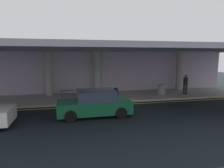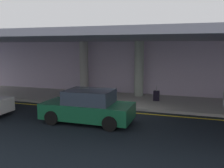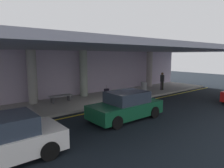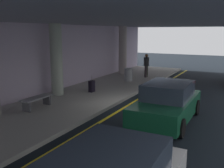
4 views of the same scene
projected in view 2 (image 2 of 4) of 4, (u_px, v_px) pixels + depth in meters
name	position (u px, v px, depth m)	size (l,w,h in m)	color
ground_plane	(121.00, 115.00, 12.62)	(60.00, 60.00, 0.00)	black
sidewalk	(134.00, 101.00, 15.52)	(26.00, 4.20, 0.15)	#9E9C94
lane_stripe_yellow	(123.00, 112.00, 13.11)	(26.00, 0.14, 0.01)	yellow
support_column_far_left	(84.00, 67.00, 17.71)	(0.62, 0.62, 3.65)	#9D9A94
support_column_left_mid	(139.00, 69.00, 16.50)	(0.62, 0.62, 3.65)	#97A091
ceiling_overhang	(133.00, 38.00, 14.48)	(28.00, 13.20, 0.30)	#8D8E9F
terminal_back_wall	(142.00, 69.00, 17.37)	(26.00, 0.30, 3.80)	#B9A9C1
car_dark_green	(88.00, 107.00, 11.24)	(4.10, 1.92, 1.50)	#134F30
suitcase_upright_primary	(156.00, 96.00, 15.13)	(0.36, 0.22, 0.90)	black
bench_metal	(102.00, 91.00, 16.69)	(1.60, 0.50, 0.48)	slate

